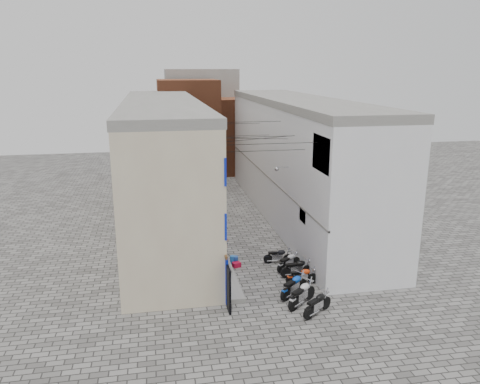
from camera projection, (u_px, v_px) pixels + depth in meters
ground at (277, 300)px, 23.13m from camera, size 90.00×90.00×0.00m
plinth at (206, 219)px, 35.08m from camera, size 0.90×26.00×0.25m
building_left at (164, 164)px, 33.38m from camera, size 5.10×27.00×9.00m
building_right at (298, 159)px, 35.21m from camera, size 5.94×26.00×9.00m
building_far_brick_left at (189, 129)px, 48.08m from camera, size 6.00×6.00×10.00m
building_far_brick_right at (233, 135)px, 51.13m from camera, size 5.00×6.00×8.00m
building_far_concrete at (202, 118)px, 54.01m from camera, size 8.00×5.00×11.00m
far_shopfront at (212, 170)px, 46.75m from camera, size 2.00×0.30×2.40m
overhead_wires at (247, 136)px, 28.56m from camera, size 5.80×13.02×1.32m
motorcycle_a at (318, 303)px, 21.71m from camera, size 1.98×1.62×1.14m
motorcycle_b at (302, 293)px, 22.56m from camera, size 2.10×1.89×1.25m
motorcycle_c at (294, 285)px, 23.46m from camera, size 2.04×1.78×1.20m
motorcycle_d at (302, 275)px, 24.73m from camera, size 1.77×0.56×1.02m
motorcycle_e at (297, 267)px, 25.64m from camera, size 1.96×0.76×1.11m
motorcycle_f at (289, 261)px, 26.52m from camera, size 1.87×1.49×1.07m
motorcycle_g at (278, 255)px, 27.40m from camera, size 1.78×0.75×1.00m
person_a at (225, 242)px, 27.97m from camera, size 0.45×0.62×1.60m
person_b at (222, 242)px, 27.78m from camera, size 0.69×0.87×1.77m
water_jug_near at (236, 260)px, 27.35m from camera, size 0.37×0.37×0.48m
water_jug_far at (232, 260)px, 27.39m from camera, size 0.32×0.32×0.49m
red_crate at (237, 265)px, 26.96m from camera, size 0.52×0.44×0.28m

